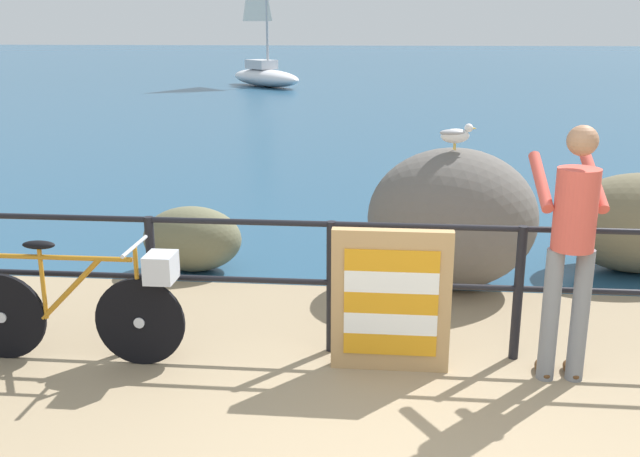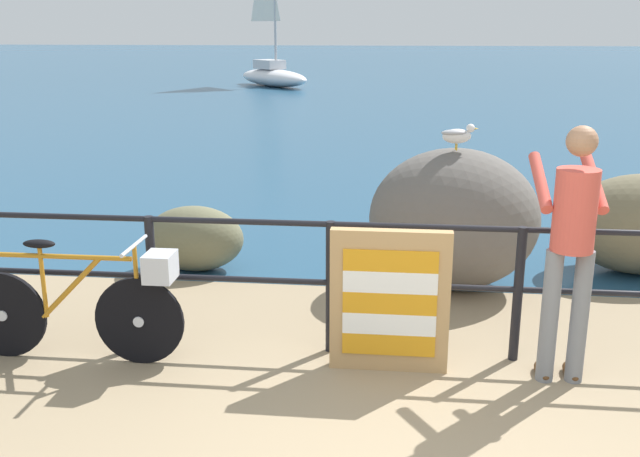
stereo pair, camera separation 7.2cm
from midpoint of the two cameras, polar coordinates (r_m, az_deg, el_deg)
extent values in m
cube|color=#937F60|center=(23.20, 6.11, 9.67)|extent=(120.00, 120.00, 0.10)
cube|color=navy|center=(51.44, 5.86, 13.05)|extent=(120.00, 90.00, 0.01)
cylinder|color=black|center=(5.62, -13.55, -4.14)|extent=(0.07, 0.07, 1.02)
cylinder|color=black|center=(5.34, 0.50, -4.73)|extent=(0.07, 0.07, 1.02)
cylinder|color=black|center=(5.41, 15.12, -5.04)|extent=(0.07, 0.07, 1.02)
cylinder|color=black|center=(5.18, 8.05, 0.15)|extent=(9.56, 0.04, 0.04)
cylinder|color=black|center=(5.32, 7.87, -4.52)|extent=(9.56, 0.04, 0.04)
cylinder|color=black|center=(5.80, -24.28, -6.40)|extent=(0.66, 0.04, 0.66)
cylinder|color=#B7BCC6|center=(5.80, -24.28, -6.40)|extent=(0.08, 0.06, 0.08)
cylinder|color=black|center=(5.37, -14.51, -7.20)|extent=(0.66, 0.04, 0.66)
cylinder|color=#B7BCC6|center=(5.37, -14.51, -7.20)|extent=(0.08, 0.06, 0.08)
cylinder|color=#B27219|center=(5.41, -20.04, -2.20)|extent=(0.99, 0.04, 0.04)
cylinder|color=#B27219|center=(5.48, -19.56, -4.55)|extent=(0.50, 0.04, 0.50)
cylinder|color=#B27219|center=(5.56, -21.54, -4.13)|extent=(0.03, 0.03, 0.53)
ellipsoid|color=black|center=(5.47, -21.85, -1.22)|extent=(0.24, 0.10, 0.06)
cylinder|color=#B27219|center=(5.27, -14.72, -4.34)|extent=(0.03, 0.03, 0.57)
cylinder|color=#B7BCC6|center=(5.18, -14.94, -1.38)|extent=(0.03, 0.48, 0.03)
cube|color=#B7BCC6|center=(5.17, -12.94, -3.04)|extent=(0.20, 0.24, 0.20)
cylinder|color=slate|center=(5.18, 17.48, -6.61)|extent=(0.12, 0.12, 0.95)
ellipsoid|color=#513319|center=(5.40, 16.94, -10.65)|extent=(0.11, 0.26, 0.08)
cylinder|color=slate|center=(5.23, 19.61, -6.57)|extent=(0.12, 0.12, 0.95)
ellipsoid|color=#513319|center=(5.45, 19.01, -10.57)|extent=(0.11, 0.26, 0.08)
cylinder|color=#CC4C3F|center=(4.98, 19.30, 1.43)|extent=(0.28, 0.28, 0.55)
sphere|color=#9E7051|center=(4.89, 19.78, 6.60)|extent=(0.20, 0.20, 0.20)
cylinder|color=#CC4C3F|center=(5.12, 16.78, 3.63)|extent=(0.10, 0.52, 0.34)
cylinder|color=#CC4C3F|center=(5.22, 20.62, 3.50)|extent=(0.10, 0.52, 0.34)
cube|color=tan|center=(5.09, 5.25, -5.75)|extent=(0.84, 0.09, 1.04)
cube|color=orange|center=(5.17, 5.16, -9.18)|extent=(0.66, 0.01, 0.16)
cube|color=white|center=(5.10, 5.20, -7.59)|extent=(0.66, 0.01, 0.16)
cube|color=orange|center=(5.04, 5.25, -5.96)|extent=(0.66, 0.01, 0.16)
cube|color=white|center=(4.99, 5.29, -4.30)|extent=(0.66, 0.01, 0.16)
cube|color=orange|center=(4.94, 5.34, -2.59)|extent=(0.66, 0.01, 0.16)
ellipsoid|color=#605B56|center=(6.76, 10.16, 0.78)|extent=(1.57, 1.22, 1.32)
ellipsoid|color=#68664B|center=(7.30, -10.41, -0.82)|extent=(1.00, 0.63, 0.66)
ellipsoid|color=#6D644A|center=(7.77, 23.86, 0.40)|extent=(1.52, 0.95, 1.00)
cylinder|color=gold|center=(6.55, 10.30, 6.47)|extent=(0.01, 0.01, 0.06)
cylinder|color=gold|center=(6.51, 10.40, 6.41)|extent=(0.01, 0.01, 0.06)
ellipsoid|color=white|center=(6.52, 10.39, 7.26)|extent=(0.28, 0.15, 0.13)
ellipsoid|color=#9E9EA3|center=(6.51, 10.23, 7.53)|extent=(0.26, 0.16, 0.06)
sphere|color=white|center=(6.54, 11.45, 7.86)|extent=(0.08, 0.08, 0.08)
cone|color=gold|center=(6.55, 11.87, 7.81)|extent=(0.05, 0.03, 0.02)
ellipsoid|color=white|center=(30.11, -4.43, 11.87)|extent=(3.93, 4.13, 0.70)
cube|color=silver|center=(30.33, -4.77, 12.90)|extent=(1.47, 1.50, 0.36)
cylinder|color=#B2B2B7|center=(29.87, -4.32, 16.55)|extent=(0.10, 0.10, 4.20)
camera|label=1|loc=(0.04, -90.37, -0.10)|focal=40.19mm
camera|label=2|loc=(0.04, 89.63, 0.10)|focal=40.19mm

